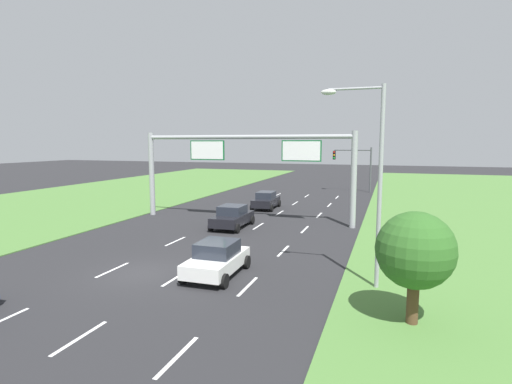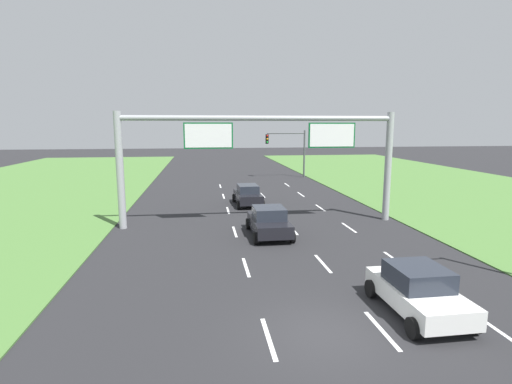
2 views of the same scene
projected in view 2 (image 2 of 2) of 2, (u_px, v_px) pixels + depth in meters
The scene contains 9 objects.
ground_plane at pixel (326, 334), 11.93m from camera, with size 200.00×200.00×0.00m, color #262628.
lane_dashes_inner_left at pixel (246, 267), 17.56m from camera, with size 0.14×50.40×0.01m.
lane_dashes_inner_right at pixel (323, 263), 18.03m from camera, with size 0.14×50.40×0.01m.
lane_dashes_slip at pixel (396, 260), 18.50m from camera, with size 0.14×50.40×0.01m.
car_near_red at pixel (418, 290), 13.14m from camera, with size 2.21×4.01×1.60m.
car_mid_lane at pixel (248, 195), 31.13m from camera, with size 2.18×4.17×1.61m.
car_far_ahead at pixel (269, 221), 22.51m from camera, with size 2.23×4.32×1.64m.
sign_gantry at pixel (263, 146), 24.55m from camera, with size 17.24×0.44×7.00m.
traffic_light_mast at pixel (288, 145), 47.06m from camera, with size 4.76×0.49×5.60m.
Camera 2 is at (-3.58, -10.68, 6.17)m, focal length 28.00 mm.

